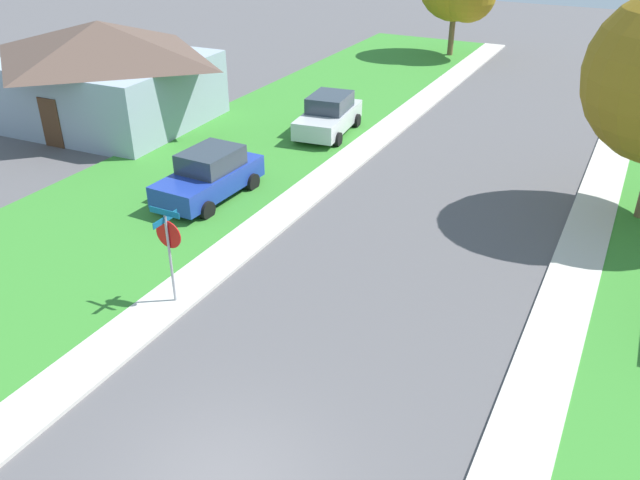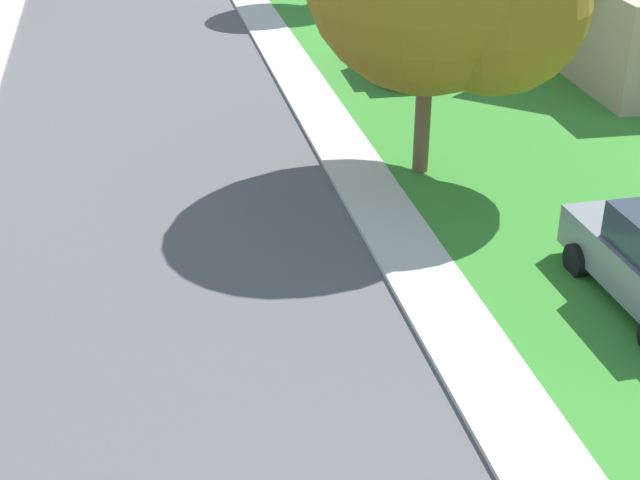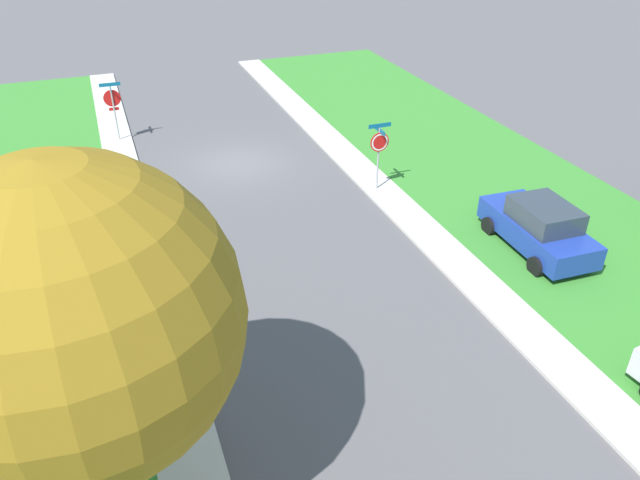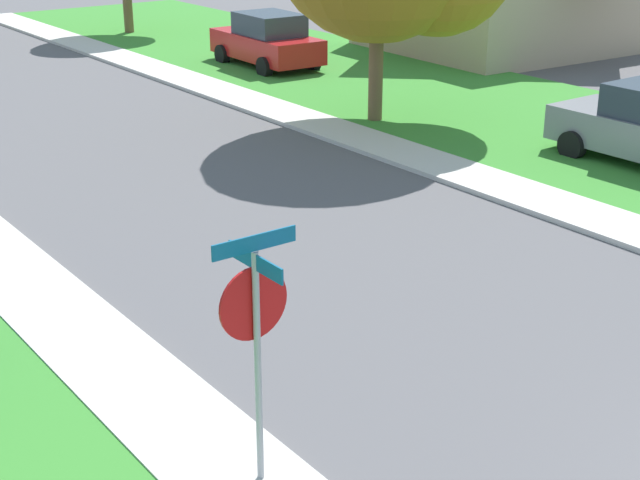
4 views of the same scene
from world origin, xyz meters
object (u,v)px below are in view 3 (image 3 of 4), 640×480
stop_sign_near_corner (113,102)px  stop_sign_far_corner (379,146)px  tree_across_right (56,325)px  car_blue_behind_trees (539,227)px  car_grey_across_road (7,309)px

stop_sign_near_corner → stop_sign_far_corner: (-9.08, 8.96, 0.01)m
stop_sign_near_corner → tree_across_right: 20.05m
stop_sign_far_corner → tree_across_right: 15.63m
stop_sign_near_corner → stop_sign_far_corner: 12.75m
stop_sign_near_corner → tree_across_right: size_ratio=0.37×
stop_sign_far_corner → car_blue_behind_trees: stop_sign_far_corner is taller
stop_sign_near_corner → car_grey_across_road: size_ratio=0.64×
car_blue_behind_trees → car_grey_across_road: 16.01m
stop_sign_near_corner → car_grey_across_road: stop_sign_near_corner is taller
stop_sign_far_corner → car_grey_across_road: bearing=19.3°
stop_sign_near_corner → car_blue_behind_trees: size_ratio=0.64×
car_blue_behind_trees → tree_across_right: bearing=19.6°
car_grey_across_road → stop_sign_near_corner: bearing=-105.9°
stop_sign_far_corner → stop_sign_near_corner: bearing=-44.6°
car_grey_across_road → tree_across_right: size_ratio=0.58×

